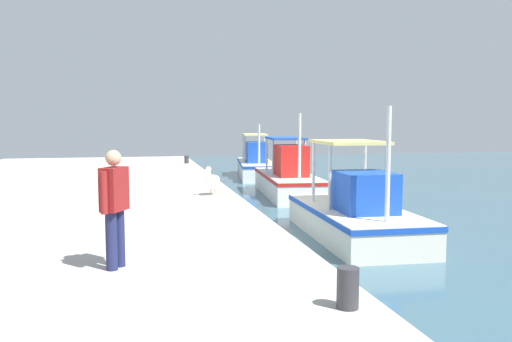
{
  "coord_description": "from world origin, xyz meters",
  "views": [
    {
      "loc": [
        13.27,
        -2.66,
        2.86
      ],
      "look_at": [
        -2.39,
        0.78,
        1.35
      ],
      "focal_mm": 37.12,
      "sensor_mm": 36.0,
      "label": 1
    }
  ],
  "objects_px": {
    "fishing_boat_nearest": "(256,165)",
    "fishing_boat_third": "(355,215)",
    "mooring_bollard_nearest": "(187,160)",
    "fishing_boat_second": "(288,179)",
    "fisherman_standing": "(114,204)",
    "mooring_bollard_second": "(348,288)",
    "pelican": "(212,181)"
  },
  "relations": [
    {
      "from": "fishing_boat_nearest",
      "to": "fishing_boat_third",
      "type": "bearing_deg",
      "value": -2.58
    },
    {
      "from": "fishing_boat_nearest",
      "to": "pelican",
      "type": "height_order",
      "value": "fishing_boat_nearest"
    },
    {
      "from": "mooring_bollard_nearest",
      "to": "fishing_boat_second",
      "type": "bearing_deg",
      "value": 27.17
    },
    {
      "from": "mooring_bollard_nearest",
      "to": "fisherman_standing",
      "type": "bearing_deg",
      "value": -7.97
    },
    {
      "from": "fishing_boat_nearest",
      "to": "pelican",
      "type": "distance_m",
      "value": 12.28
    },
    {
      "from": "pelican",
      "to": "mooring_bollard_second",
      "type": "distance_m",
      "value": 9.3
    },
    {
      "from": "fisherman_standing",
      "to": "mooring_bollard_nearest",
      "type": "height_order",
      "value": "fisherman_standing"
    },
    {
      "from": "fishing_boat_third",
      "to": "fisherman_standing",
      "type": "xyz_separation_m",
      "value": [
        4.4,
        -5.48,
        1.13
      ]
    },
    {
      "from": "fishing_boat_second",
      "to": "mooring_bollard_nearest",
      "type": "distance_m",
      "value": 7.28
    },
    {
      "from": "fishing_boat_third",
      "to": "mooring_bollard_nearest",
      "type": "xyz_separation_m",
      "value": [
        -13.98,
        -2.9,
        0.4
      ]
    },
    {
      "from": "fishing_boat_second",
      "to": "pelican",
      "type": "xyz_separation_m",
      "value": [
        4.82,
        -3.57,
        0.54
      ]
    },
    {
      "from": "fishing_boat_third",
      "to": "fisherman_standing",
      "type": "relative_size",
      "value": 3.1
    },
    {
      "from": "fishing_boat_second",
      "to": "fishing_boat_nearest",
      "type": "bearing_deg",
      "value": 178.08
    },
    {
      "from": "fishing_boat_third",
      "to": "mooring_bollard_second",
      "type": "bearing_deg",
      "value": -23.73
    },
    {
      "from": "fishing_boat_nearest",
      "to": "fishing_boat_second",
      "type": "distance_m",
      "value": 6.84
    },
    {
      "from": "fishing_boat_second",
      "to": "fisherman_standing",
      "type": "xyz_separation_m",
      "value": [
        11.91,
        -5.9,
        1.06
      ]
    },
    {
      "from": "fishing_boat_nearest",
      "to": "mooring_bollard_second",
      "type": "height_order",
      "value": "fishing_boat_nearest"
    },
    {
      "from": "fishing_boat_second",
      "to": "fisherman_standing",
      "type": "distance_m",
      "value": 13.34
    },
    {
      "from": "fishing_boat_second",
      "to": "mooring_bollard_nearest",
      "type": "xyz_separation_m",
      "value": [
        -6.47,
        -3.32,
        0.33
      ]
    },
    {
      "from": "fishing_boat_third",
      "to": "mooring_bollard_second",
      "type": "xyz_separation_m",
      "value": [
        6.6,
        -2.9,
        0.44
      ]
    },
    {
      "from": "fishing_boat_third",
      "to": "fisherman_standing",
      "type": "bearing_deg",
      "value": -51.22
    },
    {
      "from": "mooring_bollard_second",
      "to": "mooring_bollard_nearest",
      "type": "bearing_deg",
      "value": 180.0
    },
    {
      "from": "fishing_boat_second",
      "to": "mooring_bollard_second",
      "type": "xyz_separation_m",
      "value": [
        14.12,
        -3.32,
        0.37
      ]
    },
    {
      "from": "fishing_boat_nearest",
      "to": "fisherman_standing",
      "type": "relative_size",
      "value": 3.61
    },
    {
      "from": "mooring_bollard_nearest",
      "to": "mooring_bollard_second",
      "type": "distance_m",
      "value": 20.59
    },
    {
      "from": "pelican",
      "to": "mooring_bollard_second",
      "type": "relative_size",
      "value": 2.02
    },
    {
      "from": "fisherman_standing",
      "to": "mooring_bollard_second",
      "type": "height_order",
      "value": "fisherman_standing"
    },
    {
      "from": "fishing_boat_second",
      "to": "fishing_boat_third",
      "type": "distance_m",
      "value": 7.52
    },
    {
      "from": "fishing_boat_nearest",
      "to": "fishing_boat_third",
      "type": "height_order",
      "value": "fishing_boat_third"
    },
    {
      "from": "fishing_boat_second",
      "to": "fishing_boat_third",
      "type": "xyz_separation_m",
      "value": [
        7.51,
        -0.42,
        -0.07
      ]
    },
    {
      "from": "fisherman_standing",
      "to": "mooring_bollard_second",
      "type": "bearing_deg",
      "value": 49.47
    },
    {
      "from": "fishing_boat_second",
      "to": "pelican",
      "type": "height_order",
      "value": "fishing_boat_second"
    }
  ]
}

